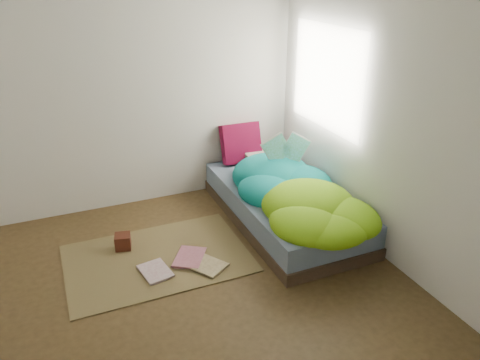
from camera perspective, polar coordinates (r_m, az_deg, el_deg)
name	(u,v)px	position (r m, az deg, el deg)	size (l,w,h in m)	color
ground	(192,290)	(3.93, -5.85, -13.22)	(3.50, 3.50, 0.00)	#3F2E18
room_walls	(183,94)	(3.21, -6.93, 10.41)	(3.54, 3.54, 2.62)	silver
bed	(284,206)	(4.80, 5.35, -3.19)	(1.00, 2.00, 0.34)	#33271C
duvet	(296,184)	(4.48, 6.85, -0.54)	(0.96, 1.84, 0.34)	#077174
rug	(157,258)	(4.34, -10.03, -9.38)	(1.60, 1.10, 0.01)	brown
pillow_floral	(269,157)	(5.38, 3.54, 2.76)	(0.54, 0.34, 0.12)	beige
pillow_magenta	(241,143)	(5.34, 0.10, 4.53)	(0.45, 0.14, 0.45)	#55051F
open_book	(287,139)	(4.77, 5.72, 4.97)	(0.41, 0.09, 0.25)	#2A813A
wooden_box	(123,241)	(4.50, -14.08, -7.28)	(0.14, 0.14, 0.14)	#38150C
floor_book_a	(143,276)	(4.11, -11.74, -11.35)	(0.23, 0.31, 0.02)	beige
floor_book_b	(176,256)	(4.30, -7.79, -9.22)	(0.25, 0.33, 0.03)	#B1667F
floor_book_c	(197,272)	(4.09, -5.22, -11.11)	(0.24, 0.33, 0.03)	tan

